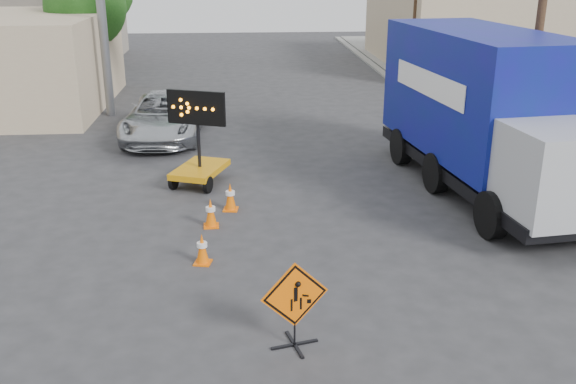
{
  "coord_description": "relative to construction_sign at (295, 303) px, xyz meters",
  "views": [
    {
      "loc": [
        -1.04,
        -9.15,
        6.26
      ],
      "look_at": [
        -0.06,
        3.68,
        1.56
      ],
      "focal_mm": 40.0,
      "sensor_mm": 36.0,
      "label": 1
    }
  ],
  "objects": [
    {
      "name": "arrow_board",
      "position": [
        -2.05,
        8.63,
        -0.21
      ],
      "size": [
        1.78,
        2.23,
        2.77
      ],
      "rotation": [
        0.0,
        0.0,
        -0.36
      ],
      "color": "#CC860B",
      "rests_on": "ground"
    },
    {
      "name": "cone_c",
      "position": [
        -1.15,
        6.43,
        -0.46
      ],
      "size": [
        0.42,
        0.42,
        0.75
      ],
      "rotation": [
        0.0,
        0.0,
        -0.12
      ],
      "color": "#F86405",
      "rests_on": "ground"
    },
    {
      "name": "cone_b",
      "position": [
        -1.62,
        5.35,
        -0.47
      ],
      "size": [
        0.39,
        0.39,
        0.74
      ],
      "rotation": [
        0.0,
        0.0,
        0.05
      ],
      "color": "#F86405",
      "rests_on": "ground"
    },
    {
      "name": "box_truck",
      "position": [
        5.97,
        7.5,
        1.17
      ],
      "size": [
        3.83,
        9.58,
        4.42
      ],
      "rotation": [
        0.0,
        0.0,
        0.12
      ],
      "color": "black",
      "rests_on": "ground"
    },
    {
      "name": "sidewalk_right",
      "position": [
        9.71,
        14.74,
        -0.76
      ],
      "size": [
        4.0,
        60.0,
        0.15
      ],
      "primitive_type": "cube",
      "color": "gray",
      "rests_on": "ground"
    },
    {
      "name": "construction_sign",
      "position": [
        0.0,
        0.0,
        0.0
      ],
      "size": [
        1.16,
        0.83,
        1.58
      ],
      "rotation": [
        0.0,
        0.0,
        0.25
      ],
      "color": "black",
      "rests_on": "ground"
    },
    {
      "name": "tree_left_near",
      "position": [
        -7.79,
        21.74,
        3.33
      ],
      "size": [
        3.71,
        3.71,
        6.03
      ],
      "color": "#49331F",
      "rests_on": "ground"
    },
    {
      "name": "curb_right",
      "position": [
        7.41,
        14.74,
        -0.78
      ],
      "size": [
        0.4,
        60.0,
        0.12
      ],
      "primitive_type": "cube",
      "color": "gray",
      "rests_on": "ground"
    },
    {
      "name": "storefront_left_far",
      "position": [
        -14.79,
        33.74,
        1.36
      ],
      "size": [
        12.0,
        10.0,
        4.4
      ],
      "primitive_type": "cube",
      "color": "gray",
      "rests_on": "ground"
    },
    {
      "name": "cone_a",
      "position": [
        -1.73,
        3.31,
        -0.49
      ],
      "size": [
        0.42,
        0.42,
        0.7
      ],
      "rotation": [
        0.0,
        0.0,
        -0.22
      ],
      "color": "#F86405",
      "rests_on": "ground"
    },
    {
      "name": "building_right_far",
      "position": [
        13.21,
        29.74,
        1.46
      ],
      "size": [
        10.0,
        14.0,
        4.6
      ],
      "primitive_type": "cube",
      "color": "tan",
      "rests_on": "ground"
    },
    {
      "name": "utility_pole_near",
      "position": [
        8.21,
        9.74,
        3.85
      ],
      "size": [
        1.8,
        0.26,
        9.0
      ],
      "color": "#49331F",
      "rests_on": "ground"
    },
    {
      "name": "pickup_truck",
      "position": [
        -3.58,
        14.0,
        -0.03
      ],
      "size": [
        2.98,
        5.94,
        1.61
      ],
      "primitive_type": "imported",
      "rotation": [
        0.0,
        0.0,
        -0.05
      ],
      "color": "#B7BBBF",
      "rests_on": "ground"
    },
    {
      "name": "ground",
      "position": [
        0.21,
        -0.26,
        -0.84
      ],
      "size": [
        100.0,
        100.0,
        0.0
      ],
      "primitive_type": "plane",
      "color": "#2D2D30",
      "rests_on": "ground"
    }
  ]
}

